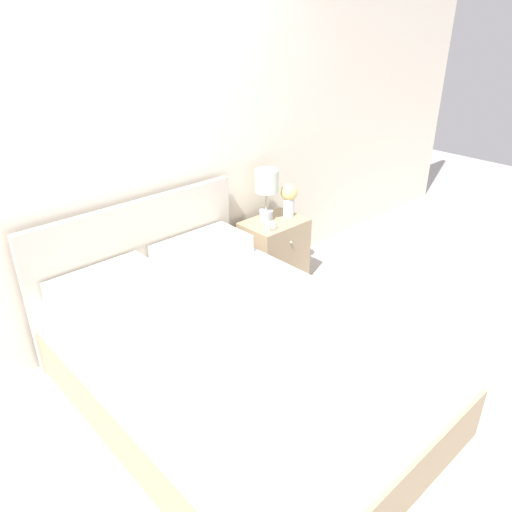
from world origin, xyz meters
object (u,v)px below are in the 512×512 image
Objects in this scene: table_lamp at (267,186)px; flower_vase at (289,197)px; nightstand at (274,252)px; alarm_clock at (271,226)px; bed at (233,357)px.

flower_vase is (0.19, -0.06, -0.12)m from table_lamp.
table_lamp reaches higher than nightstand.
flower_vase is at bearing 1.84° from nightstand.
table_lamp reaches higher than alarm_clock.
alarm_clock is (1.00, 0.71, 0.31)m from bed.
alarm_clock is at bearing -143.51° from nightstand.
bed is 1.60m from flower_vase.
nightstand is 0.35m from alarm_clock.
nightstand is at bearing 36.49° from alarm_clock.
flower_vase reaches higher than nightstand.
bed reaches higher than flower_vase.
bed reaches higher than alarm_clock.
flower_vase is at bearing 18.85° from alarm_clock.
flower_vase reaches higher than alarm_clock.
table_lamp is 5.11× the size of alarm_clock.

